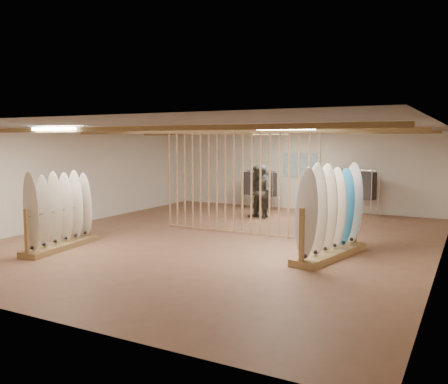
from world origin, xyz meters
The scene contains 16 objects.
floor centered at (0.00, 0.00, 0.00)m, with size 12.00×12.00×0.00m, color #8F5F45.
ceiling centered at (0.00, 0.00, 2.80)m, with size 12.00×12.00×0.00m, color gray.
wall_back centered at (0.00, 6.00, 1.40)m, with size 12.00×12.00×0.00m, color white.
wall_front centered at (0.00, -6.00, 1.40)m, with size 12.00×12.00×0.00m, color white.
wall_left centered at (-5.00, 0.00, 1.40)m, with size 12.00×12.00×0.00m, color white.
wall_right centered at (5.00, 0.00, 1.40)m, with size 12.00×12.00×0.00m, color white.
ceiling_slats centered at (0.00, 0.00, 2.72)m, with size 9.50×6.12×0.10m, color #9D7A47.
light_panels centered at (0.00, 0.00, 2.74)m, with size 1.20×0.35×0.06m, color white.
bamboo_partition centered at (0.00, 0.80, 1.40)m, with size 4.45×0.05×2.78m.
poster centered at (0.00, 5.98, 1.60)m, with size 1.40×0.03×0.90m, color #378FC2.
rack_left centered at (-2.81, -2.73, 0.61)m, with size 0.76×2.25×1.78m.
rack_right centered at (2.91, -0.63, 0.68)m, with size 1.06×2.53×1.99m.
clothing_rack_a centered at (-1.24, 5.06, 0.95)m, with size 1.33×0.60×1.46m.
clothing_rack_b centered at (2.07, 5.40, 1.03)m, with size 1.40×0.85×1.58m.
shopper_a centered at (-0.55, 3.67, 0.97)m, with size 0.71×0.48×1.94m, color #26282E.
shopper_b centered at (-0.50, 3.33, 0.97)m, with size 0.94×0.73×1.94m, color #37352A.
Camera 1 is at (5.56, -10.45, 2.49)m, focal length 38.00 mm.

